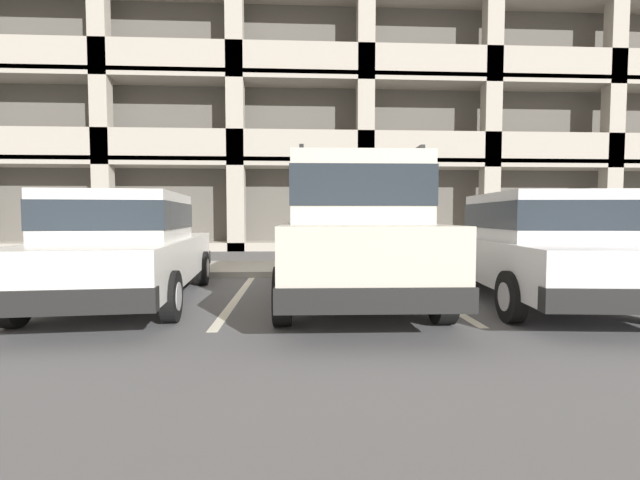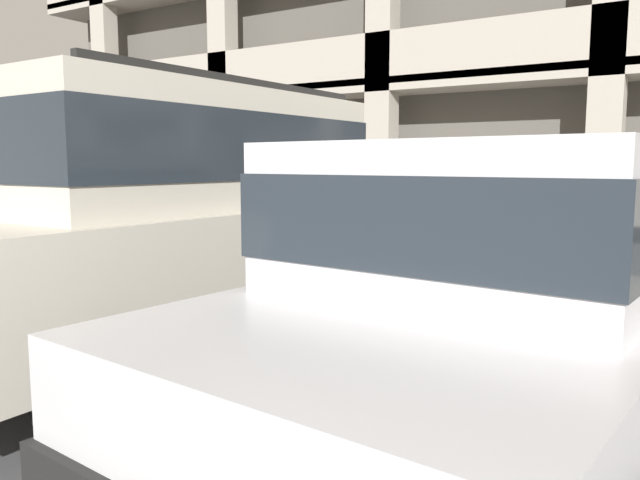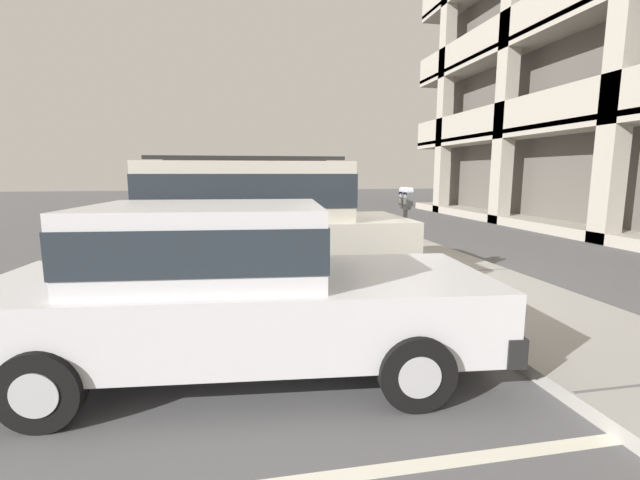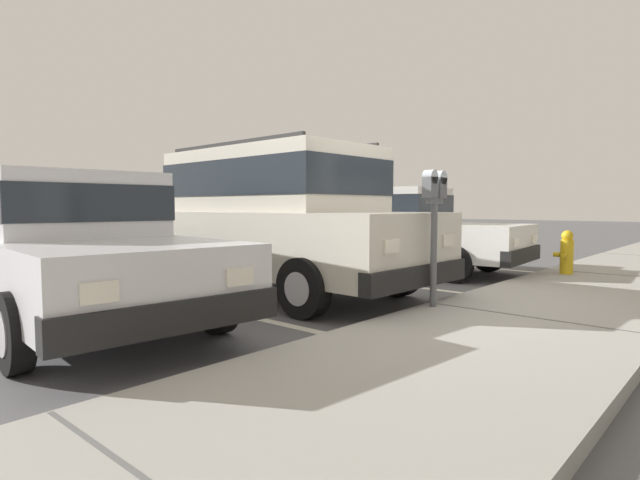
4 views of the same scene
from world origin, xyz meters
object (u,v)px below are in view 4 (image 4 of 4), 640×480
dark_hatchback (71,243)px  fire_hydrant (567,252)px  silver_suv (273,215)px  parking_meter_near (434,205)px  red_sedan (396,227)px

dark_hatchback → fire_hydrant: bearing=160.0°
silver_suv → parking_meter_near: 2.48m
dark_hatchback → parking_meter_near: parking_meter_near is taller
silver_suv → red_sedan: (-3.15, -0.03, -0.27)m
fire_hydrant → red_sedan: bearing=-76.7°
red_sedan → dark_hatchback: 5.79m
dark_hatchback → fire_hydrant: dark_hatchback is taller
dark_hatchback → fire_hydrant: size_ratio=6.60×
red_sedan → dark_hatchback: bearing=-7.1°
red_sedan → parking_meter_near: 4.02m
silver_suv → dark_hatchback: size_ratio=1.04×
silver_suv → fire_hydrant: size_ratio=6.88×
dark_hatchback → parking_meter_near: bearing=139.4°
silver_suv → fire_hydrant: silver_suv is taller
parking_meter_near → dark_hatchback: bearing=-45.8°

